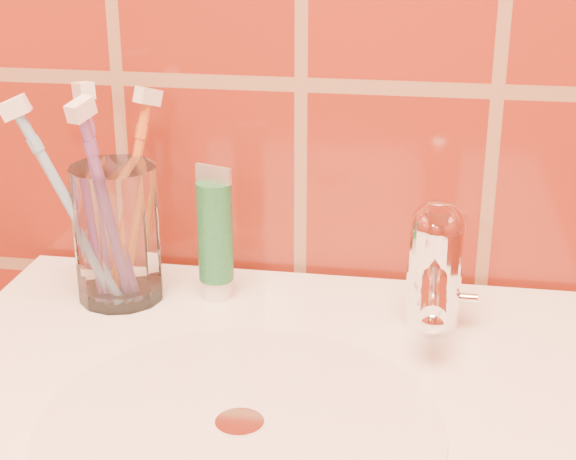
# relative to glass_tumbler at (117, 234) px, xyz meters

# --- Properties ---
(glass_tumbler) EXTENTS (0.10, 0.10, 0.13)m
(glass_tumbler) POSITION_rel_glass_tumbler_xyz_m (0.00, 0.00, 0.00)
(glass_tumbler) COLOR white
(glass_tumbler) RESTS_ON pedestal_sink
(toothpaste_tube) EXTENTS (0.04, 0.03, 0.13)m
(toothpaste_tube) POSITION_rel_glass_tumbler_xyz_m (0.09, 0.02, -0.00)
(toothpaste_tube) COLOR white
(toothpaste_tube) RESTS_ON pedestal_sink
(faucet) EXTENTS (0.05, 0.11, 0.12)m
(faucet) POSITION_rel_glass_tumbler_xyz_m (0.29, -0.02, -0.00)
(faucet) COLOR white
(faucet) RESTS_ON pedestal_sink
(toothbrush_0) EXTENTS (0.08, 0.12, 0.22)m
(toothbrush_0) POSITION_rel_glass_tumbler_xyz_m (0.00, -0.03, 0.03)
(toothbrush_0) COLOR #71418C
(toothbrush_0) RESTS_ON glass_tumbler
(toothbrush_1) EXTENTS (0.11, 0.14, 0.21)m
(toothbrush_1) POSITION_rel_glass_tumbler_xyz_m (0.01, 0.03, 0.03)
(toothbrush_1) COLOR orange
(toothbrush_1) RESTS_ON glass_tumbler
(toothbrush_2) EXTENTS (0.14, 0.13, 0.20)m
(toothbrush_2) POSITION_rel_glass_tumbler_xyz_m (-0.04, -0.02, 0.03)
(toothbrush_2) COLOR #7AA8DA
(toothbrush_2) RESTS_ON glass_tumbler
(toothbrush_3) EXTENTS (0.08, 0.08, 0.21)m
(toothbrush_3) POSITION_rel_glass_tumbler_xyz_m (-0.02, 0.00, 0.04)
(toothbrush_3) COLOR #84428F
(toothbrush_3) RESTS_ON glass_tumbler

